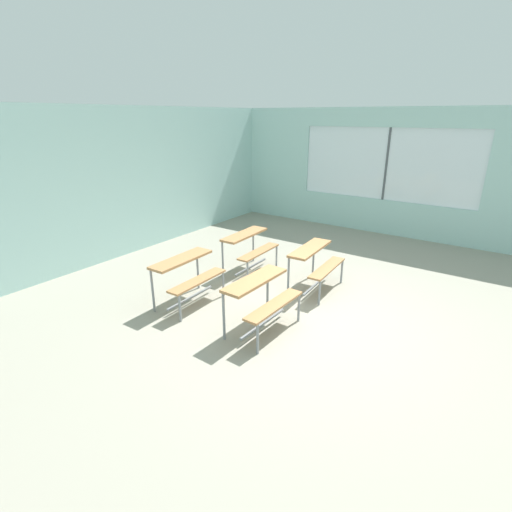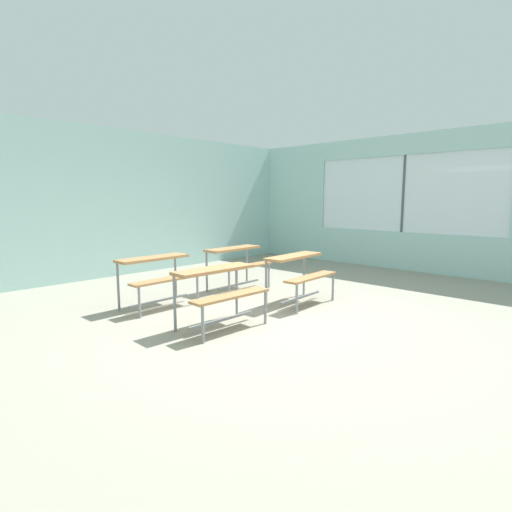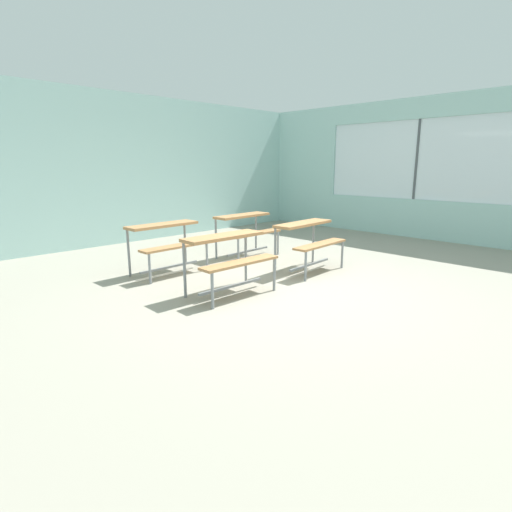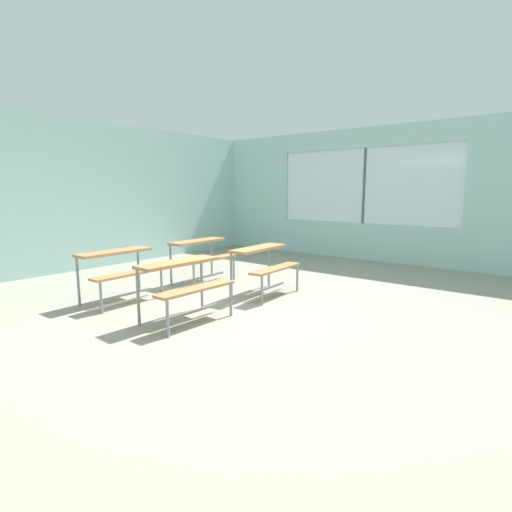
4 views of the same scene
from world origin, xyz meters
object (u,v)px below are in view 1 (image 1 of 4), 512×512
(desk_bench_r1c1, at_px, (249,243))
(desk_bench_r0c1, at_px, (316,259))
(desk_bench_r0c0, at_px, (262,293))
(desk_bench_r1c0, at_px, (187,270))

(desk_bench_r1c1, bearing_deg, desk_bench_r0c1, -91.86)
(desk_bench_r0c0, relative_size, desk_bench_r1c0, 1.01)
(desk_bench_r0c0, distance_m, desk_bench_r1c0, 1.39)
(desk_bench_r0c1, xyz_separation_m, desk_bench_r1c0, (-1.60, 1.41, 0.00))
(desk_bench_r0c0, xyz_separation_m, desk_bench_r1c0, (0.00, 1.39, 0.00))
(desk_bench_r1c0, distance_m, desk_bench_r1c1, 1.61)
(desk_bench_r0c1, height_order, desk_bench_r1c1, same)
(desk_bench_r0c0, height_order, desk_bench_r1c1, same)
(desk_bench_r0c0, relative_size, desk_bench_r0c1, 0.99)
(desk_bench_r0c0, bearing_deg, desk_bench_r1c0, 91.82)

